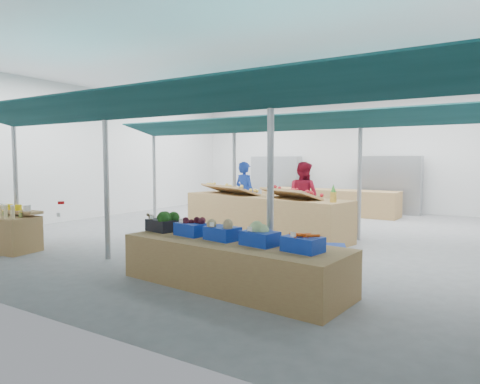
{
  "coord_description": "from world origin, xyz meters",
  "views": [
    {
      "loc": [
        5.4,
        -9.52,
        1.9
      ],
      "look_at": [
        0.49,
        -1.6,
        1.19
      ],
      "focal_mm": 32.0,
      "sensor_mm": 36.0,
      "label": 1
    }
  ],
  "objects_px": {
    "veg_counter": "(233,264)",
    "vendor_right": "(303,197)",
    "vendor_left": "(245,194)",
    "bottle_shelf": "(3,231)",
    "fruit_counter": "(263,216)",
    "crate_stack": "(325,268)"
  },
  "relations": [
    {
      "from": "fruit_counter",
      "to": "bottle_shelf",
      "type": "bearing_deg",
      "value": -118.43
    },
    {
      "from": "veg_counter",
      "to": "fruit_counter",
      "type": "xyz_separation_m",
      "value": [
        -1.71,
        4.07,
        0.15
      ]
    },
    {
      "from": "veg_counter",
      "to": "crate_stack",
      "type": "height_order",
      "value": "veg_counter"
    },
    {
      "from": "vendor_left",
      "to": "crate_stack",
      "type": "bearing_deg",
      "value": 144.18
    },
    {
      "from": "vendor_left",
      "to": "vendor_right",
      "type": "distance_m",
      "value": 1.8
    },
    {
      "from": "veg_counter",
      "to": "crate_stack",
      "type": "relative_size",
      "value": 5.29
    },
    {
      "from": "bottle_shelf",
      "to": "fruit_counter",
      "type": "xyz_separation_m",
      "value": [
        3.79,
        4.42,
        0.09
      ]
    },
    {
      "from": "fruit_counter",
      "to": "vendor_right",
      "type": "distance_m",
      "value": 1.32
    },
    {
      "from": "veg_counter",
      "to": "vendor_right",
      "type": "height_order",
      "value": "vendor_right"
    },
    {
      "from": "veg_counter",
      "to": "crate_stack",
      "type": "bearing_deg",
      "value": 29.38
    },
    {
      "from": "crate_stack",
      "to": "vendor_left",
      "type": "distance_m",
      "value": 6.24
    },
    {
      "from": "bottle_shelf",
      "to": "vendor_right",
      "type": "distance_m",
      "value": 7.08
    },
    {
      "from": "vendor_left",
      "to": "vendor_right",
      "type": "relative_size",
      "value": 1.0
    },
    {
      "from": "bottle_shelf",
      "to": "crate_stack",
      "type": "relative_size",
      "value": 2.57
    },
    {
      "from": "veg_counter",
      "to": "vendor_right",
      "type": "bearing_deg",
      "value": 107.52
    },
    {
      "from": "crate_stack",
      "to": "vendor_left",
      "type": "xyz_separation_m",
      "value": [
        -4.16,
        4.61,
        0.59
      ]
    },
    {
      "from": "bottle_shelf",
      "to": "vendor_right",
      "type": "relative_size",
      "value": 0.93
    },
    {
      "from": "fruit_counter",
      "to": "vendor_right",
      "type": "bearing_deg",
      "value": 73.55
    },
    {
      "from": "vendor_left",
      "to": "fruit_counter",
      "type": "bearing_deg",
      "value": 149.65
    },
    {
      "from": "veg_counter",
      "to": "vendor_right",
      "type": "distance_m",
      "value": 5.32
    },
    {
      "from": "vendor_right",
      "to": "vendor_left",
      "type": "bearing_deg",
      "value": 12.16
    },
    {
      "from": "veg_counter",
      "to": "vendor_right",
      "type": "xyz_separation_m",
      "value": [
        -1.11,
        5.17,
        0.58
      ]
    }
  ]
}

